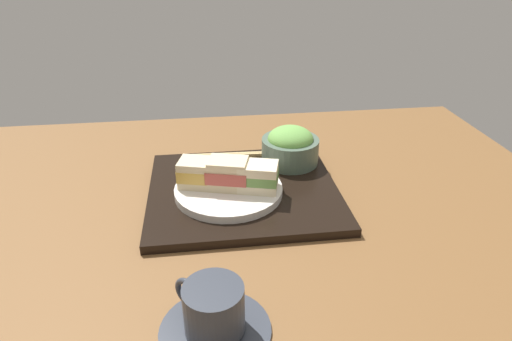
{
  "coord_description": "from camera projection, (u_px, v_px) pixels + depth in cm",
  "views": [
    {
      "loc": [
        1.56,
        66.59,
        44.71
      ],
      "look_at": [
        -8.05,
        -7.38,
        5.0
      ],
      "focal_mm": 30.83,
      "sensor_mm": 36.0,
      "label": 1
    }
  ],
  "objects": [
    {
      "name": "sandwich_plate",
      "position": [
        229.0,
        190.0,
        0.83
      ],
      "size": [
        20.36,
        20.36,
        1.47
      ],
      "primitive_type": "cylinder",
      "color": "silver",
      "rests_on": "serving_tray"
    },
    {
      "name": "chopsticks_pair",
      "position": [
        234.0,
        155.0,
        0.97
      ],
      "size": [
        18.59,
        1.96,
        0.7
      ],
      "color": "tan",
      "rests_on": "serving_tray"
    },
    {
      "name": "sandwich_far",
      "position": [
        199.0,
        173.0,
        0.82
      ],
      "size": [
        8.32,
        6.92,
        5.1
      ],
      "color": "beige",
      "rests_on": "sandwich_plate"
    },
    {
      "name": "ground_plane",
      "position": [
        218.0,
        223.0,
        0.8
      ],
      "size": [
        140.0,
        100.0,
        3.0
      ],
      "primitive_type": "cube",
      "color": "brown"
    },
    {
      "name": "sandwich_near",
      "position": [
        258.0,
        177.0,
        0.81
      ],
      "size": [
        8.32,
        6.88,
        5.18
      ],
      "color": "beige",
      "rests_on": "sandwich_plate"
    },
    {
      "name": "sandwich_middle",
      "position": [
        228.0,
        174.0,
        0.81
      ],
      "size": [
        8.8,
        7.33,
        5.65
      ],
      "color": "beige",
      "rests_on": "sandwich_plate"
    },
    {
      "name": "salad_bowl",
      "position": [
        290.0,
        146.0,
        0.93
      ],
      "size": [
        12.14,
        12.14,
        8.06
      ],
      "color": "#4C6051",
      "rests_on": "serving_tray"
    },
    {
      "name": "serving_tray",
      "position": [
        243.0,
        191.0,
        0.86
      ],
      "size": [
        36.29,
        33.08,
        1.7
      ],
      "primitive_type": "cube",
      "color": "black",
      "rests_on": "ground_plane"
    },
    {
      "name": "coffee_cup",
      "position": [
        214.0,
        313.0,
        0.55
      ],
      "size": [
        14.45,
        14.45,
        7.29
      ],
      "color": "#333842",
      "rests_on": "ground_plane"
    }
  ]
}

